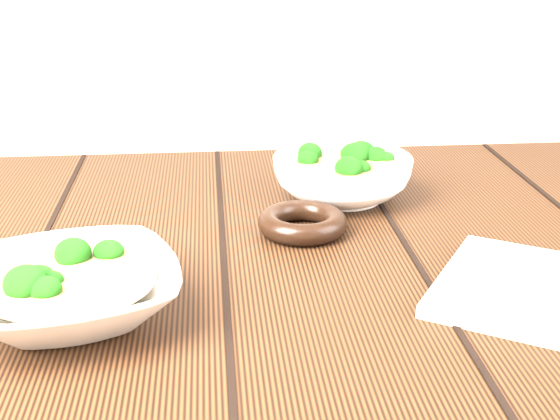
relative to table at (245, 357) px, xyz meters
name	(u,v)px	position (x,y,z in m)	size (l,w,h in m)	color
table	(245,357)	(0.00, 0.00, 0.00)	(1.20, 0.80, 0.75)	#351E0F
soup_bowl_front	(69,291)	(-0.16, -0.11, 0.15)	(0.24, 0.24, 0.06)	white
soup_bowl_back	(342,176)	(0.13, 0.17, 0.15)	(0.21, 0.21, 0.06)	white
trivet	(302,222)	(0.07, 0.07, 0.13)	(0.10, 0.10, 0.03)	black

